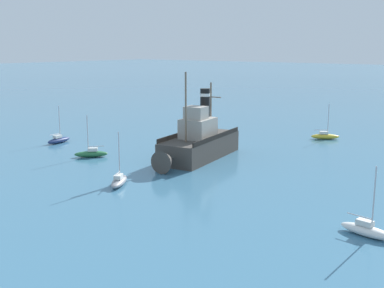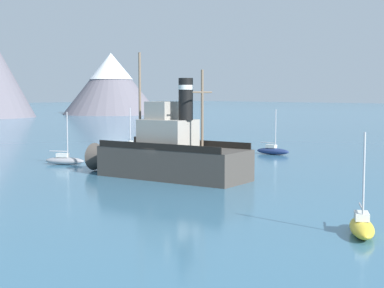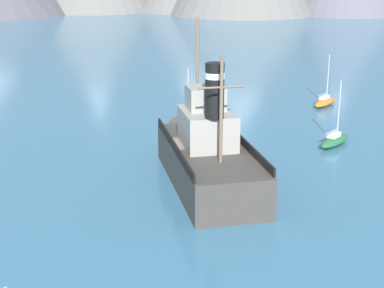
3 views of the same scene
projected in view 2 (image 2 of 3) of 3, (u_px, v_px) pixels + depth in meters
name	position (u px, v px, depth m)	size (l,w,h in m)	color
ground_plane	(154.00, 179.00, 45.86)	(600.00, 600.00, 0.00)	teal
old_tugboat	(167.00, 155.00, 46.21)	(6.38, 14.76, 9.90)	#423D38
sailboat_navy	(273.00, 151.00, 63.53)	(1.66, 3.92, 4.90)	navy
sailboat_yellow	(362.00, 226.00, 27.69)	(3.78, 3.00, 4.90)	gold
sailboat_orange	(130.00, 146.00, 68.68)	(3.26, 3.63, 4.90)	orange
sailboat_green	(192.00, 156.00, 58.38)	(3.40, 3.53, 4.90)	#286B3D
sailboat_grey	(65.00, 160.00, 54.60)	(2.95, 3.80, 4.90)	gray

